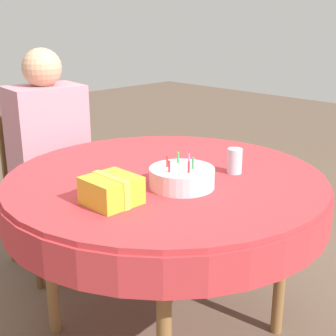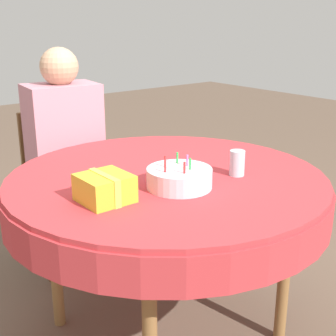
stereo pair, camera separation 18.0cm
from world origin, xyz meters
name	(u,v)px [view 2 (the right image)]	position (x,y,z in m)	size (l,w,h in m)	color
ground_plane	(167,330)	(0.00, 0.00, 0.00)	(12.00, 12.00, 0.00)	brown
dining_table	(167,194)	(0.00, 0.00, 0.65)	(1.29, 1.29, 0.74)	#BC3338
chair	(63,180)	(0.00, 0.94, 0.46)	(0.47, 0.47, 0.84)	brown
person	(65,140)	(-0.01, 0.85, 0.71)	(0.40, 0.39, 1.20)	tan
birthday_cake	(179,178)	(-0.05, -0.14, 0.78)	(0.24, 0.24, 0.12)	silver
drinking_glass	(237,163)	(0.21, -0.18, 0.79)	(0.06, 0.06, 0.10)	silver
gift_box	(105,188)	(-0.34, -0.09, 0.79)	(0.16, 0.17, 0.10)	gold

